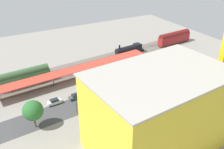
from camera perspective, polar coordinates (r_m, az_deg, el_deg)
ground_plane at (r=84.42m, az=-1.44°, el=-3.67°), size 147.48×147.48×0.00m
rail_bed at (r=100.19m, az=-6.73°, el=1.49°), size 92.97×20.85×0.01m
street_asphalt at (r=82.48m, az=-0.60°, el=-4.48°), size 92.60×16.01×0.01m
track_rails at (r=100.12m, az=-6.74°, el=1.58°), size 91.92×14.45×0.12m
platform_canopy_near at (r=90.30m, az=-8.13°, el=1.19°), size 58.48×9.59×4.24m
locomotive at (r=112.10m, az=4.06°, el=5.60°), size 14.36×3.90×5.23m
passenger_coach at (r=126.54m, az=13.87°, el=8.11°), size 18.71×4.44×6.11m
freight_coach_far at (r=91.06m, az=-19.23°, el=-0.54°), size 18.01×4.30×6.10m
parked_car_0 at (r=93.64m, az=8.96°, el=-0.13°), size 4.68×2.02×1.69m
parked_car_1 at (r=90.14m, az=5.15°, el=-1.05°), size 4.51×2.00×1.66m
parked_car_2 at (r=86.68m, az=1.62°, el=-2.21°), size 4.79×2.03×1.62m
parked_car_3 at (r=83.65m, az=-3.52°, el=-3.47°), size 4.94×2.34×1.60m
parked_car_4 at (r=80.92m, az=-8.08°, el=-4.90°), size 4.91×2.22×1.60m
parked_car_5 at (r=79.35m, az=-12.88°, el=-6.06°), size 4.35×1.98×1.70m
construction_building at (r=59.32m, az=10.31°, el=-8.26°), size 32.01×22.07×19.08m
construction_roof_slab at (r=54.26m, az=11.17°, el=0.11°), size 32.65×22.72×0.40m
box_truck_0 at (r=70.57m, az=-1.52°, el=-9.18°), size 8.95×3.37×3.20m
box_truck_1 at (r=79.64m, az=9.96°, el=-4.85°), size 9.61×3.77×3.29m
street_tree_0 at (r=69.07m, az=-17.43°, el=-7.78°), size 5.41×5.41×8.02m
street_tree_1 at (r=72.66m, az=-3.03°, el=-4.26°), size 5.77×5.77×8.41m
street_tree_2 at (r=74.82m, az=-2.75°, el=-4.04°), size 5.92×5.92×7.58m
traffic_light at (r=72.48m, az=-8.12°, el=-5.83°), size 0.50×0.36×6.39m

